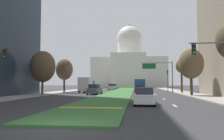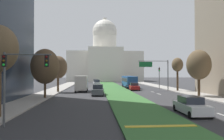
{
  "view_description": "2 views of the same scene",
  "coord_description": "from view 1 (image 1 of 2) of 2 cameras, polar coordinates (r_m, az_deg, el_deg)",
  "views": [
    {
      "loc": [
        3.55,
        -9.97,
        2.07
      ],
      "look_at": [
        -2.49,
        44.42,
        5.22
      ],
      "focal_mm": 36.0,
      "sensor_mm": 36.0,
      "label": 1
    },
    {
      "loc": [
        -4.41,
        -7.4,
        3.75
      ],
      "look_at": [
        -0.65,
        42.33,
        4.46
      ],
      "focal_mm": 35.06,
      "sensor_mm": 36.0,
      "label": 2
    }
  ],
  "objects": [
    {
      "name": "ground_plane",
      "position": [
        58.77,
        2.88,
        -5.31
      ],
      "size": [
        260.0,
        260.0,
        0.0
      ],
      "primitive_type": "plane",
      "color": "#333335"
    },
    {
      "name": "grass_median",
      "position": [
        53.91,
        2.57,
        -5.42
      ],
      "size": [
        5.46,
        87.58,
        0.14
      ],
      "primitive_type": "cube",
      "color": "#386B33",
      "rests_on": "ground_plane"
    },
    {
      "name": "median_curb_nose",
      "position": [
        17.57,
        -5.44,
        -9.52
      ],
      "size": [
        4.91,
        0.5,
        0.04
      ],
      "primitive_type": "cube",
      "color": "gold",
      "rests_on": "grass_median"
    },
    {
      "name": "lane_dashes_right",
      "position": [
        54.17,
        9.99,
        -5.43
      ],
      "size": [
        0.16,
        74.7,
        0.01
      ],
      "color": "silver",
      "rests_on": "ground_plane"
    },
    {
      "name": "sidewalk_left",
      "position": [
        51.72,
        -12.61,
        -5.42
      ],
      "size": [
        4.0,
        87.58,
        0.15
      ],
      "primitive_type": "cube",
      "color": "#9E9991",
      "rests_on": "ground_plane"
    },
    {
      "name": "sidewalk_right",
      "position": [
        49.87,
        17.56,
        -5.43
      ],
      "size": [
        4.0,
        87.58,
        0.15
      ],
      "primitive_type": "cube",
      "color": "#9E9991",
      "rests_on": "ground_plane"
    },
    {
      "name": "capitol_building",
      "position": [
        106.81,
        4.42,
        1.01
      ],
      "size": [
        34.17,
        22.05,
        30.33
      ],
      "color": "silver",
      "rests_on": "ground_plane"
    },
    {
      "name": "traffic_light_near_right",
      "position": [
        18.44,
        26.28,
        2.42
      ],
      "size": [
        3.34,
        0.35,
        5.2
      ],
      "color": "#515456",
      "rests_on": "ground_plane"
    },
    {
      "name": "traffic_light_far_right",
      "position": [
        53.88,
        13.96,
        -1.87
      ],
      "size": [
        0.28,
        0.35,
        5.2
      ],
      "color": "#515456",
      "rests_on": "ground_plane"
    },
    {
      "name": "overhead_guide_sign",
      "position": [
        48.05,
        12.15,
        -0.1
      ],
      "size": [
        6.48,
        0.2,
        6.5
      ],
      "color": "#515456",
      "rests_on": "ground_plane"
    },
    {
      "name": "street_tree_left_mid",
      "position": [
        38.38,
        -17.18,
        0.82
      ],
      "size": [
        4.1,
        4.1,
        7.3
      ],
      "color": "#4C3823",
      "rests_on": "ground_plane"
    },
    {
      "name": "street_tree_right_mid",
      "position": [
        37.3,
        19.43,
        1.5
      ],
      "size": [
        3.82,
        3.82,
        7.48
      ],
      "color": "#4C3823",
      "rests_on": "ground_plane"
    },
    {
      "name": "street_tree_left_far",
      "position": [
        48.66,
        -11.99,
        0.09
      ],
      "size": [
        3.57,
        3.57,
        7.14
      ],
      "color": "#4C3823",
      "rests_on": "ground_plane"
    },
    {
      "name": "street_tree_right_far",
      "position": [
        47.75,
        17.23,
        0.82
      ],
      "size": [
        2.32,
        2.32,
        6.97
      ],
      "color": "#4C3823",
      "rests_on": "ground_plane"
    },
    {
      "name": "sedan_lead_stopped",
      "position": [
        21.9,
        8.22,
        -6.65
      ],
      "size": [
        2.06,
        4.75,
        1.64
      ],
      "color": "silver",
      "rests_on": "ground_plane"
    },
    {
      "name": "sedan_midblock",
      "position": [
        40.2,
        -4.47,
        -5.02
      ],
      "size": [
        2.14,
        4.67,
        1.84
      ],
      "color": "#4C5156",
      "rests_on": "ground_plane"
    },
    {
      "name": "sedan_distant",
      "position": [
        50.07,
        6.94,
        -4.75
      ],
      "size": [
        2.1,
        4.55,
        1.64
      ],
      "color": "maroon",
      "rests_on": "ground_plane"
    },
    {
      "name": "sedan_far_horizon",
      "position": [
        67.03,
        -0.18,
        -4.34
      ],
      "size": [
        2.1,
        4.77,
        1.81
      ],
      "color": "#BCBCC1",
      "rests_on": "ground_plane"
    },
    {
      "name": "sedan_very_far",
      "position": [
        78.16,
        0.58,
        -4.24
      ],
      "size": [
        1.93,
        4.25,
        1.66
      ],
      "color": "#BCBCC1",
      "rests_on": "ground_plane"
    },
    {
      "name": "box_truck_delivery",
      "position": [
        48.58,
        -6.5,
        -3.74
      ],
      "size": [
        2.4,
        6.4,
        3.2
      ],
      "color": "navy",
      "rests_on": "ground_plane"
    },
    {
      "name": "city_bus",
      "position": [
        58.54,
        7.04,
        -3.56
      ],
      "size": [
        2.62,
        11.0,
        2.95
      ],
      "color": "#1E4C8C",
      "rests_on": "ground_plane"
    }
  ]
}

